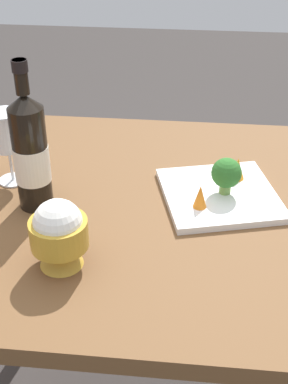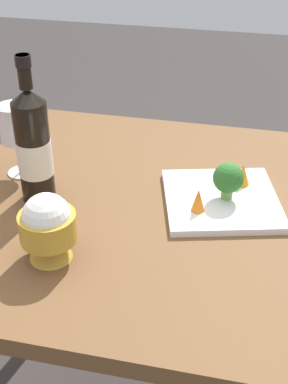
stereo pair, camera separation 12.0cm
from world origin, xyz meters
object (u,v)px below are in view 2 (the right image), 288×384
(rice_bowl, at_px, (48,226))
(carrot_garnish_left, at_px, (243,174))
(wine_glass, at_px, (15,126))
(serving_plate, at_px, (221,200))
(wine_bottle, at_px, (33,146))
(carrot_garnish_right, at_px, (198,200))
(broccoli_floret, at_px, (228,179))

(rice_bowl, distance_m, carrot_garnish_left, 0.48)
(wine_glass, height_order, carrot_garnish_left, wine_glass)
(wine_glass, relative_size, serving_plate, 0.58)
(wine_bottle, distance_m, carrot_garnish_left, 0.48)
(wine_glass, distance_m, serving_plate, 0.51)
(carrot_garnish_right, bearing_deg, carrot_garnish_left, 146.82)
(wine_bottle, relative_size, broccoli_floret, 3.89)
(wine_bottle, height_order, rice_bowl, wine_bottle)
(serving_plate, bearing_deg, broccoli_floret, 83.06)
(broccoli_floret, height_order, carrot_garnish_right, broccoli_floret)
(rice_bowl, relative_size, carrot_garnish_right, 2.62)
(wine_bottle, height_order, wine_glass, wine_bottle)
(carrot_garnish_left, bearing_deg, serving_plate, -31.61)
(broccoli_floret, bearing_deg, wine_bottle, -80.77)
(rice_bowl, bearing_deg, serving_plate, 130.96)
(serving_plate, bearing_deg, wine_glass, -92.84)
(wine_glass, xyz_separation_m, rice_bowl, (0.29, 0.19, -0.05))
(rice_bowl, xyz_separation_m, carrot_garnish_left, (-0.33, 0.34, -0.03))
(carrot_garnish_right, bearing_deg, wine_glass, -101.31)
(rice_bowl, relative_size, carrot_garnish_left, 2.68)
(wine_glass, height_order, carrot_garnish_right, wine_glass)
(wine_glass, height_order, serving_plate, wine_glass)
(wine_glass, relative_size, carrot_garnish_left, 3.39)
(broccoli_floret, xyz_separation_m, carrot_garnish_left, (-0.07, 0.03, -0.02))
(carrot_garnish_right, bearing_deg, rice_bowl, -52.47)
(wine_glass, bearing_deg, wine_bottle, 42.04)
(wine_bottle, bearing_deg, serving_plate, 99.65)
(serving_plate, relative_size, carrot_garnish_right, 5.67)
(wine_bottle, height_order, broccoli_floret, wine_bottle)
(rice_bowl, bearing_deg, carrot_garnish_left, 133.70)
(serving_plate, xyz_separation_m, carrot_garnish_right, (0.07, -0.04, 0.04))
(carrot_garnish_right, bearing_deg, wine_bottle, -89.32)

